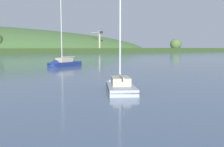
{
  "coord_description": "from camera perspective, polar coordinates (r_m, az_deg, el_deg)",
  "views": [
    {
      "loc": [
        -15.83,
        18.43,
        3.93
      ],
      "look_at": [
        -0.39,
        42.81,
        0.95
      ],
      "focal_mm": 40.26,
      "sensor_mm": 36.0,
      "label": 1
    }
  ],
  "objects": [
    {
      "name": "sailboat_near_mooring",
      "position": [
        23.66,
        1.79,
        -3.25
      ],
      "size": [
        5.3,
        7.1,
        10.42
      ],
      "rotation": [
        0.0,
        0.0,
        1.07
      ],
      "color": "#ADB2BC",
      "rests_on": "ground"
    },
    {
      "name": "dockside_crane",
      "position": [
        206.06,
        -2.9,
        7.14
      ],
      "size": [
        4.28,
        13.44,
        17.5
      ],
      "rotation": [
        0.0,
        0.0,
        1.75
      ],
      "color": "#4C4C51",
      "rests_on": "ground"
    },
    {
      "name": "sailboat_midwater_white",
      "position": [
        53.27,
        -11.26,
        1.98
      ],
      "size": [
        9.07,
        6.38,
        15.16
      ],
      "rotation": [
        0.0,
        0.0,
        3.62
      ],
      "color": "navy",
      "rests_on": "ground"
    }
  ]
}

